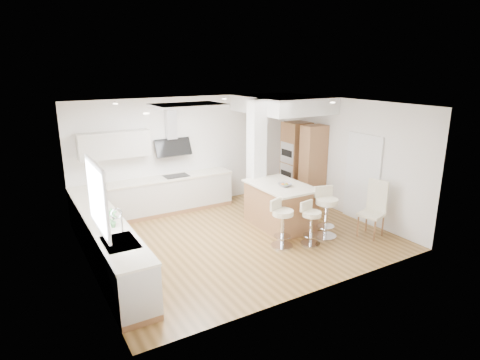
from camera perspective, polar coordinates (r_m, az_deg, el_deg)
ground at (r=8.67m, az=-0.24°, el=-8.06°), size 6.00×6.00×0.00m
ceiling at (r=8.67m, az=-0.24°, el=-8.06°), size 6.00×5.00×0.02m
wall_back at (r=10.38m, az=-7.22°, el=3.98°), size 6.00×0.04×2.80m
wall_left at (r=7.24m, az=-21.26°, el=-2.26°), size 0.04×5.00×2.80m
wall_right at (r=10.01m, az=14.79°, el=3.13°), size 0.04×5.00×2.80m
skylight at (r=8.14m, az=-7.33°, el=10.48°), size 4.10×2.10×0.06m
window_left at (r=6.31m, az=-19.72°, el=-1.89°), size 0.06×1.28×1.07m
doorway_right at (r=9.69m, az=17.00°, el=0.10°), size 0.05×1.00×2.10m
counter_left at (r=7.82m, az=-18.68°, el=-8.05°), size 0.63×4.50×1.35m
counter_back at (r=9.99m, az=-11.27°, el=-0.86°), size 3.62×0.63×2.50m
pillar at (r=9.52m, az=2.34°, el=3.01°), size 0.35×0.35×2.80m
soffit at (r=10.29m, az=6.05°, el=10.67°), size 1.78×2.20×0.40m
oven_column at (r=10.76m, az=8.83°, el=2.42°), size 0.63×1.21×2.10m
peninsula at (r=9.11m, az=5.70°, el=-3.57°), size 1.07×1.61×1.06m
bar_stool_a at (r=8.08m, az=5.95°, el=-5.75°), size 0.58×0.58×0.99m
bar_stool_b at (r=8.27m, az=10.02°, el=-5.75°), size 0.48×0.48×0.90m
bar_stool_c at (r=8.66m, az=12.11°, el=-4.13°), size 0.59×0.59×1.08m
dining_chair at (r=9.00m, az=18.57°, el=-3.57°), size 0.58×0.58×1.21m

